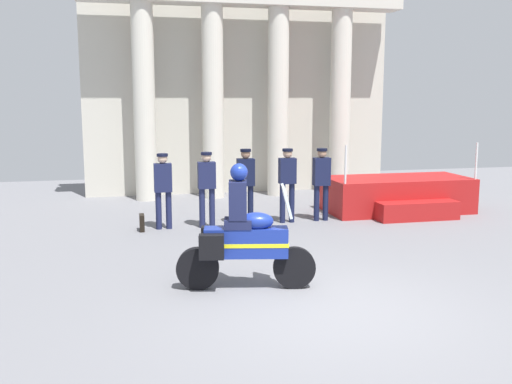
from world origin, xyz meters
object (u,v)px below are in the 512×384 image
officer_in_row_2 (246,181)px  briefcase_on_ground (142,223)px  motorcycle_with_rider (241,237)px  officer_in_row_1 (207,183)px  officer_in_row_3 (287,179)px  reviewing_stand (399,196)px  officer_in_row_0 (163,185)px  officer_in_row_4 (321,178)px

officer_in_row_2 → briefcase_on_ground: (-2.30, -0.05, -0.84)m
motorcycle_with_rider → briefcase_on_ground: bearing=118.7°
officer_in_row_1 → officer_in_row_3: 1.87m
officer_in_row_2 → briefcase_on_ground: officer_in_row_2 is taller
briefcase_on_ground → officer_in_row_3: bearing=2.3°
officer_in_row_1 → motorcycle_with_rider: (-0.10, -4.29, -0.19)m
briefcase_on_ground → officer_in_row_1: bearing=1.2°
officer_in_row_3 → briefcase_on_ground: bearing=2.8°
reviewing_stand → officer_in_row_1: bearing=-172.3°
motorcycle_with_rider → reviewing_stand: bearing=55.9°
officer_in_row_0 → officer_in_row_2: officer_in_row_2 is taller
reviewing_stand → officer_in_row_0: 5.94m
officer_in_row_1 → briefcase_on_ground: officer_in_row_1 is taller
officer_in_row_1 → briefcase_on_ground: 1.64m
officer_in_row_3 → motorcycle_with_rider: size_ratio=0.82×
officer_in_row_1 → motorcycle_with_rider: size_ratio=0.81×
officer_in_row_1 → officer_in_row_4: size_ratio=0.99×
officer_in_row_4 → motorcycle_with_rider: bearing=58.1°
officer_in_row_1 → officer_in_row_2: officer_in_row_2 is taller
officer_in_row_3 → motorcycle_with_rider: 4.82m
reviewing_stand → officer_in_row_2: reviewing_stand is taller
officer_in_row_0 → officer_in_row_1: bearing=176.5°
motorcycle_with_rider → officer_in_row_3: bearing=77.3°
reviewing_stand → officer_in_row_2: (-4.06, -0.65, 0.60)m
reviewing_stand → officer_in_row_4: bearing=-166.5°
officer_in_row_4 → reviewing_stand: bearing=-166.1°
officer_in_row_1 → officer_in_row_0: bearing=-3.5°
officer_in_row_2 → officer_in_row_3: 0.99m
reviewing_stand → motorcycle_with_rider: motorcycle_with_rider is taller
reviewing_stand → officer_in_row_3: (-3.07, -0.56, 0.59)m
officer_in_row_0 → officer_in_row_3: size_ratio=0.97×
officer_in_row_1 → officer_in_row_3: bearing=-176.3°
officer_in_row_0 → officer_in_row_1: (0.95, -0.07, 0.01)m
officer_in_row_0 → motorcycle_with_rider: bearing=101.4°
officer_in_row_0 → officer_in_row_1: 0.95m
officer_in_row_3 → motorcycle_with_rider: (-1.97, -4.39, -0.21)m
officer_in_row_0 → briefcase_on_ground: officer_in_row_0 is taller
motorcycle_with_rider → officer_in_row_4: bearing=69.1°
reviewing_stand → officer_in_row_4: reviewing_stand is taller
motorcycle_with_rider → officer_in_row_2: bearing=88.6°
officer_in_row_2 → officer_in_row_3: (0.99, 0.09, -0.01)m
reviewing_stand → officer_in_row_1: 5.01m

